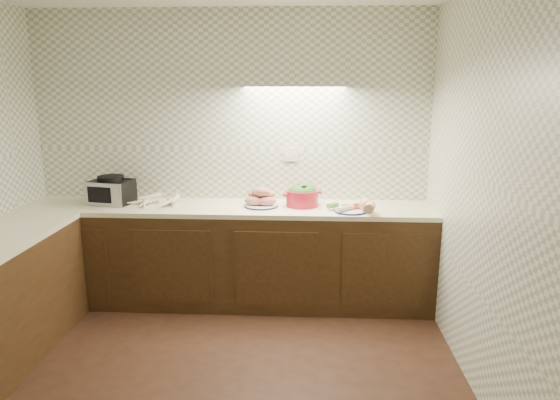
{
  "coord_description": "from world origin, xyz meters",
  "views": [
    {
      "loc": [
        0.69,
        -2.74,
        1.98
      ],
      "look_at": [
        0.48,
        1.25,
        1.02
      ],
      "focal_mm": 32.0,
      "sensor_mm": 36.0,
      "label": 1
    }
  ],
  "objects_px": {
    "onion_bowl": "(258,198)",
    "parsnip_pile": "(163,202)",
    "dutch_oven": "(302,195)",
    "veg_plate": "(357,207)",
    "sweet_potato_plate": "(261,199)",
    "toaster_oven": "(111,191)"
  },
  "relations": [
    {
      "from": "parsnip_pile",
      "to": "onion_bowl",
      "type": "distance_m",
      "value": 0.84
    },
    {
      "from": "onion_bowl",
      "to": "sweet_potato_plate",
      "type": "bearing_deg",
      "value": -73.14
    },
    {
      "from": "toaster_oven",
      "to": "parsnip_pile",
      "type": "bearing_deg",
      "value": 0.56
    },
    {
      "from": "parsnip_pile",
      "to": "sweet_potato_plate",
      "type": "height_order",
      "value": "sweet_potato_plate"
    },
    {
      "from": "dutch_oven",
      "to": "veg_plate",
      "type": "height_order",
      "value": "dutch_oven"
    },
    {
      "from": "parsnip_pile",
      "to": "veg_plate",
      "type": "distance_m",
      "value": 1.69
    },
    {
      "from": "dutch_oven",
      "to": "veg_plate",
      "type": "bearing_deg",
      "value": -47.13
    },
    {
      "from": "onion_bowl",
      "to": "parsnip_pile",
      "type": "bearing_deg",
      "value": -168.63
    },
    {
      "from": "veg_plate",
      "to": "parsnip_pile",
      "type": "bearing_deg",
      "value": 176.37
    },
    {
      "from": "toaster_oven",
      "to": "sweet_potato_plate",
      "type": "height_order",
      "value": "toaster_oven"
    },
    {
      "from": "dutch_oven",
      "to": "parsnip_pile",
      "type": "bearing_deg",
      "value": 159.98
    },
    {
      "from": "onion_bowl",
      "to": "dutch_oven",
      "type": "distance_m",
      "value": 0.41
    },
    {
      "from": "toaster_oven",
      "to": "veg_plate",
      "type": "bearing_deg",
      "value": 5.61
    },
    {
      "from": "onion_bowl",
      "to": "veg_plate",
      "type": "bearing_deg",
      "value": -17.57
    },
    {
      "from": "onion_bowl",
      "to": "dutch_oven",
      "type": "relative_size",
      "value": 0.42
    },
    {
      "from": "sweet_potato_plate",
      "to": "dutch_oven",
      "type": "xyz_separation_m",
      "value": [
        0.36,
        0.04,
        0.03
      ]
    },
    {
      "from": "toaster_oven",
      "to": "onion_bowl",
      "type": "height_order",
      "value": "toaster_oven"
    },
    {
      "from": "toaster_oven",
      "to": "onion_bowl",
      "type": "bearing_deg",
      "value": 14.13
    },
    {
      "from": "sweet_potato_plate",
      "to": "onion_bowl",
      "type": "height_order",
      "value": "sweet_potato_plate"
    },
    {
      "from": "onion_bowl",
      "to": "toaster_oven",
      "type": "bearing_deg",
      "value": -176.58
    },
    {
      "from": "onion_bowl",
      "to": "dutch_oven",
      "type": "bearing_deg",
      "value": -10.88
    },
    {
      "from": "dutch_oven",
      "to": "veg_plate",
      "type": "relative_size",
      "value": 0.87
    }
  ]
}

